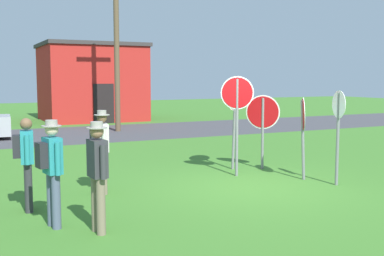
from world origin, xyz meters
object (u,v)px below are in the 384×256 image
(stop_sign_leaning_right, at_px, (338,122))
(person_in_teal, at_px, (98,170))
(stop_sign_tallest, at_px, (303,124))
(stop_sign_low_front, at_px, (263,119))
(person_in_blue, at_px, (101,145))
(utility_pole, at_px, (117,38))
(person_with_sunhat, at_px, (51,166))
(stop_sign_far_back, at_px, (237,108))
(person_on_left, at_px, (26,157))
(stop_sign_leaning_left, at_px, (234,105))

(stop_sign_leaning_right, relative_size, person_in_teal, 1.22)
(stop_sign_tallest, distance_m, stop_sign_low_front, 1.51)
(person_in_blue, bearing_deg, utility_pole, 71.09)
(stop_sign_low_front, relative_size, person_with_sunhat, 1.13)
(stop_sign_tallest, bearing_deg, person_in_blue, 170.80)
(stop_sign_far_back, xyz_separation_m, person_on_left, (-5.03, -1.02, -0.70))
(stop_sign_far_back, distance_m, person_with_sunhat, 5.31)
(person_with_sunhat, distance_m, person_in_teal, 0.83)
(person_with_sunhat, xyz_separation_m, person_on_left, (-0.24, 1.17, -0.03))
(stop_sign_leaning_right, height_order, stop_sign_low_front, stop_sign_leaning_right)
(stop_sign_far_back, height_order, stop_sign_low_front, stop_sign_far_back)
(stop_sign_far_back, xyz_separation_m, person_with_sunhat, (-4.79, -2.20, -0.67))
(utility_pole, height_order, person_with_sunhat, utility_pole)
(stop_sign_low_front, distance_m, person_in_teal, 6.19)
(stop_sign_far_back, distance_m, stop_sign_leaning_left, 0.84)
(person_with_sunhat, bearing_deg, stop_sign_tallest, 10.85)
(stop_sign_low_front, height_order, person_with_sunhat, stop_sign_low_front)
(stop_sign_leaning_left, relative_size, person_in_blue, 1.41)
(stop_sign_leaning_right, distance_m, person_in_teal, 5.78)
(stop_sign_tallest, relative_size, stop_sign_low_front, 1.00)
(utility_pole, relative_size, person_in_teal, 4.57)
(utility_pole, xyz_separation_m, person_in_teal, (-4.55, -13.61, -3.16))
(utility_pole, bearing_deg, person_in_blue, -108.91)
(person_on_left, bearing_deg, person_in_teal, -64.67)
(person_in_teal, relative_size, person_on_left, 1.03)
(person_in_teal, bearing_deg, stop_sign_leaning_right, 9.17)
(stop_sign_far_back, height_order, stop_sign_leaning_right, stop_sign_far_back)
(person_in_blue, bearing_deg, stop_sign_far_back, 5.02)
(person_in_teal, bearing_deg, stop_sign_low_front, 31.58)
(stop_sign_leaning_right, relative_size, person_on_left, 1.26)
(stop_sign_far_back, relative_size, stop_sign_leaning_left, 1.00)
(stop_sign_leaning_right, bearing_deg, person_on_left, 172.65)
(stop_sign_tallest, height_order, person_in_teal, stop_sign_tallest)
(utility_pole, distance_m, stop_sign_far_back, 11.11)
(stop_sign_low_front, bearing_deg, stop_sign_leaning_left, 156.51)
(utility_pole, height_order, person_in_teal, utility_pole)
(stop_sign_leaning_left, bearing_deg, stop_sign_low_front, -23.49)
(stop_sign_low_front, xyz_separation_m, person_on_left, (-6.10, -1.48, -0.35))
(person_in_blue, height_order, person_in_teal, same)
(utility_pole, relative_size, stop_sign_tallest, 4.07)
(stop_sign_leaning_left, height_order, person_on_left, stop_sign_leaning_left)
(stop_sign_leaning_left, bearing_deg, stop_sign_leaning_right, -67.13)
(stop_sign_low_front, relative_size, stop_sign_leaning_left, 0.80)
(utility_pole, bearing_deg, stop_sign_tallest, -86.08)
(stop_sign_leaning_right, bearing_deg, person_in_blue, 162.48)
(stop_sign_low_front, relative_size, person_on_left, 1.16)
(person_with_sunhat, bearing_deg, person_on_left, 101.70)
(person_with_sunhat, bearing_deg, stop_sign_leaning_left, 29.69)
(stop_sign_tallest, relative_size, stop_sign_leaning_left, 0.80)
(stop_sign_low_front, relative_size, person_in_teal, 1.13)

